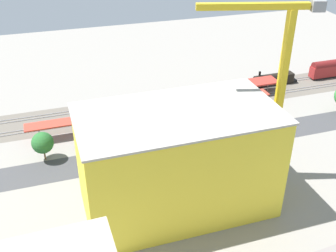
% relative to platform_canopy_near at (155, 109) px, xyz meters
% --- Properties ---
extents(ground_plane, '(204.04, 204.04, 0.00)m').
position_rel_platform_canopy_near_xyz_m(ground_plane, '(-11.16, 11.50, -4.13)').
color(ground_plane, gray).
rests_on(ground_plane, ground).
extents(rail_bed, '(127.79, 17.33, 0.01)m').
position_rel_platform_canopy_near_xyz_m(rail_bed, '(-11.16, -9.27, -4.13)').
color(rail_bed, '#665E54').
rests_on(rail_bed, ground).
extents(street_asphalt, '(127.67, 11.45, 0.01)m').
position_rel_platform_canopy_near_xyz_m(street_asphalt, '(-11.16, 14.04, -4.13)').
color(street_asphalt, '#424244').
rests_on(street_asphalt, ground).
extents(track_rails, '(127.50, 10.89, 0.12)m').
position_rel_platform_canopy_near_xyz_m(track_rails, '(-11.16, -9.27, -3.95)').
color(track_rails, '#9E9EA8').
rests_on(track_rails, ground).
extents(platform_canopy_near, '(67.70, 5.34, 4.35)m').
position_rel_platform_canopy_near_xyz_m(platform_canopy_near, '(0.00, 0.00, 0.00)').
color(platform_canopy_near, '#C63D2D').
rests_on(platform_canopy_near, ground).
extents(platform_canopy_far, '(48.04, 6.41, 4.10)m').
position_rel_platform_canopy_near_xyz_m(platform_canopy_far, '(-17.17, -7.93, -0.29)').
color(platform_canopy_far, '#B73328').
rests_on(platform_canopy_far, ground).
extents(locomotive, '(15.01, 3.10, 5.14)m').
position_rel_platform_canopy_near_xyz_m(locomotive, '(-43.81, -12.71, -2.32)').
color(locomotive, black).
rests_on(locomotive, ground).
extents(passenger_coach, '(18.17, 3.32, 5.99)m').
position_rel_platform_canopy_near_xyz_m(passenger_coach, '(-66.03, -12.71, -0.98)').
color(passenger_coach, black).
rests_on(passenger_coach, ground).
extents(freight_coach_far, '(16.68, 3.43, 5.92)m').
position_rel_platform_canopy_near_xyz_m(freight_coach_far, '(7.69, -5.82, -1.04)').
color(freight_coach_far, black).
rests_on(freight_coach_far, ground).
extents(parked_car_0, '(4.57, 1.88, 1.83)m').
position_rel_platform_canopy_near_xyz_m(parked_car_0, '(-27.72, 17.40, -3.32)').
color(parked_car_0, black).
rests_on(parked_car_0, ground).
extents(parked_car_1, '(4.69, 1.89, 1.71)m').
position_rel_platform_canopy_near_xyz_m(parked_car_1, '(-20.86, 17.45, -3.37)').
color(parked_car_1, black).
rests_on(parked_car_1, ground).
extents(parked_car_2, '(4.18, 2.14, 1.75)m').
position_rel_platform_canopy_near_xyz_m(parked_car_2, '(-14.14, 17.31, -3.36)').
color(parked_car_2, black).
rests_on(parked_car_2, ground).
extents(parked_car_3, '(4.70, 1.94, 1.73)m').
position_rel_platform_canopy_near_xyz_m(parked_car_3, '(-7.27, 17.69, -3.35)').
color(parked_car_3, black).
rests_on(parked_car_3, ground).
extents(parked_car_4, '(4.67, 1.91, 1.71)m').
position_rel_platform_canopy_near_xyz_m(parked_car_4, '(-1.08, 17.14, -3.38)').
color(parked_car_4, black).
rests_on(parked_car_4, ground).
extents(construction_building, '(36.89, 19.96, 21.03)m').
position_rel_platform_canopy_near_xyz_m(construction_building, '(4.41, 33.80, 6.38)').
color(construction_building, yellow).
rests_on(construction_building, ground).
extents(construction_roof_slab, '(37.50, 20.57, 0.40)m').
position_rel_platform_canopy_near_xyz_m(construction_roof_slab, '(4.41, 33.80, 17.10)').
color(construction_roof_slab, '#ADA89E').
rests_on(construction_roof_slab, construction_building).
extents(tower_crane, '(22.98, 7.32, 38.76)m').
position_rel_platform_canopy_near_xyz_m(tower_crane, '(-17.02, 29.66, 18.16)').
color(tower_crane, gray).
rests_on(tower_crane, ground).
extents(box_truck_0, '(9.68, 2.43, 3.45)m').
position_rel_platform_canopy_near_xyz_m(box_truck_0, '(-10.85, 20.16, -2.43)').
color(box_truck_0, black).
rests_on(box_truck_0, ground).
extents(box_truck_1, '(9.71, 3.14, 3.61)m').
position_rel_platform_canopy_near_xyz_m(box_truck_1, '(-10.49, 18.18, -2.38)').
color(box_truck_1, black).
rests_on(box_truck_1, ground).
extents(box_truck_2, '(9.63, 3.43, 3.13)m').
position_rel_platform_canopy_near_xyz_m(box_truck_2, '(-5.75, 19.71, -2.56)').
color(box_truck_2, black).
rests_on(box_truck_2, ground).
extents(street_tree_0, '(5.13, 5.13, 7.22)m').
position_rel_platform_canopy_near_xyz_m(street_tree_0, '(29.56, 9.61, 0.52)').
color(street_tree_0, brown).
rests_on(street_tree_0, ground).
extents(street_tree_1, '(4.65, 4.65, 7.10)m').
position_rel_platform_canopy_near_xyz_m(street_tree_1, '(-3.47, 9.70, 0.62)').
color(street_tree_1, brown).
rests_on(street_tree_1, ground).
extents(street_tree_3, '(5.96, 5.96, 8.13)m').
position_rel_platform_canopy_near_xyz_m(street_tree_3, '(18.27, 9.01, 1.01)').
color(street_tree_3, brown).
rests_on(street_tree_3, ground).
extents(traffic_light, '(0.50, 0.36, 6.49)m').
position_rel_platform_canopy_near_xyz_m(traffic_light, '(-18.63, 9.49, 0.17)').
color(traffic_light, '#333333').
rests_on(traffic_light, ground).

